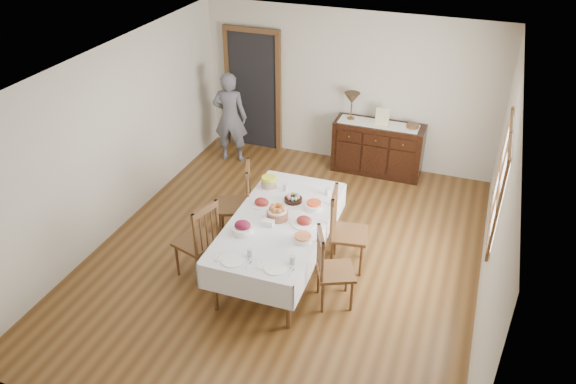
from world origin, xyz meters
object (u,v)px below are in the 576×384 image
(person, at_px, (230,114))
(dining_table, at_px, (279,226))
(chair_left_far, at_px, (238,201))
(chair_left_near, at_px, (199,240))
(sideboard, at_px, (378,148))
(chair_right_near, at_px, (331,268))
(chair_right_far, at_px, (345,229))
(table_lamp, at_px, (352,99))

(person, bearing_deg, dining_table, 114.42)
(chair_left_far, relative_size, person, 0.67)
(chair_left_near, distance_m, sideboard, 3.77)
(chair_left_near, height_order, chair_right_near, chair_left_near)
(chair_right_far, relative_size, person, 0.65)
(chair_left_far, relative_size, sideboard, 0.77)
(chair_right_far, height_order, table_lamp, table_lamp)
(chair_left_near, bearing_deg, person, -145.66)
(person, distance_m, table_lamp, 2.08)
(chair_right_near, xyz_separation_m, chair_right_far, (-0.05, 0.75, 0.05))
(dining_table, xyz_separation_m, person, (-1.89, 2.58, 0.16))
(chair_left_far, distance_m, table_lamp, 2.77)
(dining_table, height_order, chair_right_far, chair_right_far)
(dining_table, xyz_separation_m, chair_right_near, (0.79, -0.37, -0.17))
(person, bearing_deg, sideboard, 177.95)
(chair_right_near, xyz_separation_m, table_lamp, (-0.68, 3.39, 0.72))
(chair_left_near, relative_size, chair_left_far, 0.97)
(chair_right_near, distance_m, chair_right_far, 0.75)
(chair_left_far, bearing_deg, person, -174.34)
(chair_left_near, relative_size, chair_right_near, 1.07)
(chair_left_far, relative_size, chair_right_far, 1.02)
(chair_left_near, height_order, person, person)
(chair_left_far, xyz_separation_m, chair_right_far, (1.55, -0.12, -0.01))
(dining_table, xyz_separation_m, chair_left_far, (-0.80, 0.50, -0.11))
(chair_left_near, bearing_deg, sideboard, 172.74)
(dining_table, bearing_deg, chair_left_near, -154.45)
(chair_right_near, relative_size, person, 0.60)
(sideboard, bearing_deg, person, -170.35)
(chair_right_far, bearing_deg, person, 41.09)
(chair_left_near, height_order, chair_right_far, chair_right_far)
(chair_right_near, distance_m, person, 4.00)
(sideboard, distance_m, table_lamp, 0.94)
(person, xyz_separation_m, table_lamp, (2.00, 0.44, 0.39))
(chair_left_near, bearing_deg, table_lamp, -179.91)
(chair_left_far, bearing_deg, chair_right_far, 63.60)
(dining_table, distance_m, chair_right_near, 0.89)
(chair_left_far, bearing_deg, chair_right_near, 39.55)
(chair_left_near, xyz_separation_m, chair_right_near, (1.69, 0.08, -0.03))
(sideboard, bearing_deg, chair_left_near, -113.55)
(chair_right_near, distance_m, table_lamp, 3.54)
(dining_table, height_order, table_lamp, table_lamp)
(chair_left_far, height_order, chair_right_far, chair_left_far)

